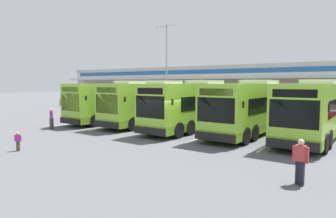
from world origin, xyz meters
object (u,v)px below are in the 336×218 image
at_px(coach_bus_rightmost, 316,110).
at_px(pedestrian_child, 18,141).
at_px(coach_bus_leftmost, 125,102).
at_px(pedestrian_near_bin, 300,160).
at_px(coach_bus_left_centre, 158,103).
at_px(coach_bus_centre, 199,105).
at_px(coach_bus_right_centre, 254,108).
at_px(lamp_post_west, 167,62).
at_px(pedestrian_in_dark_coat, 51,118).

height_order(coach_bus_rightmost, pedestrian_child, coach_bus_rightmost).
bearing_deg(coach_bus_leftmost, pedestrian_near_bin, -30.45).
distance_m(coach_bus_left_centre, coach_bus_centre, 4.37).
bearing_deg(coach_bus_right_centre, lamp_post_west, 144.01).
distance_m(coach_bus_rightmost, pedestrian_child, 17.92).
distance_m(pedestrian_near_bin, lamp_post_west, 29.11).
relative_size(coach_bus_leftmost, coach_bus_left_centre, 1.00).
bearing_deg(pedestrian_in_dark_coat, coach_bus_leftmost, 81.93).
bearing_deg(pedestrian_near_bin, pedestrian_in_dark_coat, 171.04).
relative_size(coach_bus_left_centre, pedestrian_near_bin, 7.56).
bearing_deg(coach_bus_centre, coach_bus_leftmost, 177.27).
height_order(coach_bus_centre, coach_bus_rightmost, same).
distance_m(coach_bus_leftmost, coach_bus_left_centre, 3.82).
relative_size(coach_bus_left_centre, pedestrian_child, 12.20).
bearing_deg(pedestrian_child, coach_bus_right_centre, 56.39).
bearing_deg(coach_bus_left_centre, lamp_post_west, 120.42).
bearing_deg(coach_bus_centre, coach_bus_rightmost, 3.56).
height_order(pedestrian_in_dark_coat, lamp_post_west, lamp_post_west).
bearing_deg(pedestrian_in_dark_coat, lamp_post_west, 94.32).
xyz_separation_m(coach_bus_right_centre, pedestrian_child, (-8.43, -12.69, -1.24)).
xyz_separation_m(pedestrian_in_dark_coat, lamp_post_west, (-1.36, 17.97, 5.42)).
bearing_deg(coach_bus_right_centre, coach_bus_leftmost, 179.90).
xyz_separation_m(coach_bus_left_centre, lamp_post_west, (-6.20, 10.56, 4.50)).
height_order(coach_bus_leftmost, pedestrian_in_dark_coat, coach_bus_leftmost).
distance_m(coach_bus_leftmost, pedestrian_in_dark_coat, 7.37).
distance_m(coach_bus_centre, coach_bus_rightmost, 8.30).
relative_size(pedestrian_child, pedestrian_near_bin, 0.62).
bearing_deg(pedestrian_in_dark_coat, coach_bus_left_centre, 56.83).
height_order(coach_bus_left_centre, pedestrian_in_dark_coat, coach_bus_left_centre).
bearing_deg(coach_bus_leftmost, lamp_post_west, 102.52).
relative_size(coach_bus_leftmost, coach_bus_centre, 1.00).
distance_m(coach_bus_leftmost, lamp_post_west, 11.88).
distance_m(pedestrian_in_dark_coat, lamp_post_west, 18.82).
height_order(coach_bus_left_centre, coach_bus_centre, same).
bearing_deg(lamp_post_west, coach_bus_left_centre, -59.58).
height_order(coach_bus_rightmost, lamp_post_west, lamp_post_west).
height_order(coach_bus_leftmost, coach_bus_right_centre, same).
relative_size(coach_bus_leftmost, pedestrian_child, 12.20).
height_order(coach_bus_centre, lamp_post_west, lamp_post_west).
height_order(coach_bus_rightmost, pedestrian_near_bin, coach_bus_rightmost).
bearing_deg(pedestrian_near_bin, coach_bus_rightmost, 94.30).
relative_size(coach_bus_right_centre, lamp_post_west, 1.11).
bearing_deg(pedestrian_near_bin, coach_bus_right_centre, 115.36).
relative_size(coach_bus_left_centre, coach_bus_rightmost, 1.00).
bearing_deg(coach_bus_right_centre, coach_bus_left_centre, 178.73).
distance_m(coach_bus_leftmost, coach_bus_centre, 8.16).
xyz_separation_m(coach_bus_left_centre, coach_bus_rightmost, (12.62, -0.04, 0.00)).
height_order(pedestrian_near_bin, lamp_post_west, lamp_post_west).
xyz_separation_m(coach_bus_left_centre, pedestrian_child, (0.17, -12.88, -1.24)).
xyz_separation_m(coach_bus_left_centre, coach_bus_centre, (4.33, -0.56, 0.00)).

